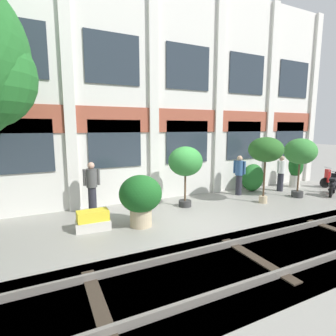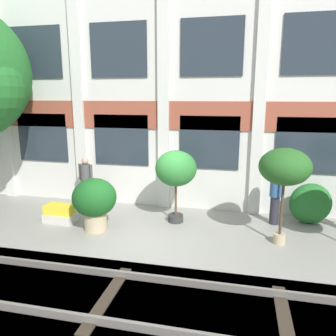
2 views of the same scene
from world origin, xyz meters
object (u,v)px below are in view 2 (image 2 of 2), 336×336
potted_plant_terracotta_small (176,170)px  potted_plant_low_pan (285,168)px  topiary_hedge (310,204)px  potted_plant_square_trough (60,214)px  potted_plant_stone_basin (95,200)px  resident_by_doorway (86,181)px  resident_watching_tracks (275,195)px

potted_plant_terracotta_small → potted_plant_low_pan: size_ratio=0.87×
potted_plant_terracotta_small → topiary_hedge: (3.90, 0.74, -0.99)m
potted_plant_square_trough → topiary_hedge: size_ratio=0.80×
potted_plant_terracotta_small → topiary_hedge: size_ratio=1.78×
potted_plant_terracotta_small → topiary_hedge: 4.09m
potted_plant_terracotta_small → potted_plant_stone_basin: potted_plant_terracotta_small is taller
potted_plant_stone_basin → topiary_hedge: 6.27m
potted_plant_square_trough → resident_by_doorway: 1.53m
potted_plant_terracotta_small → resident_watching_tracks: potted_plant_terracotta_small is taller
resident_by_doorway → resident_watching_tracks: bearing=97.9°
resident_by_doorway → resident_watching_tracks: resident_by_doorway is taller
potted_plant_low_pan → resident_watching_tracks: potted_plant_low_pan is taller
potted_plant_stone_basin → resident_by_doorway: resident_by_doorway is taller
potted_plant_square_trough → potted_plant_stone_basin: bearing=-13.3°
resident_by_doorway → topiary_hedge: size_ratio=1.42×
potted_plant_terracotta_small → resident_by_doorway: 3.28m
potted_plant_terracotta_small → resident_by_doorway: size_ratio=1.25×
potted_plant_square_trough → potted_plant_stone_basin: potted_plant_stone_basin is taller
resident_by_doorway → topiary_hedge: bearing=100.3°
potted_plant_low_pan → resident_by_doorway: bearing=166.6°
potted_plant_low_pan → potted_plant_stone_basin: size_ratio=1.66×
potted_plant_low_pan → topiary_hedge: size_ratio=2.04×
potted_plant_low_pan → resident_by_doorway: 6.31m
potted_plant_terracotta_small → resident_by_doorway: potted_plant_terracotta_small is taller
potted_plant_square_trough → potted_plant_terracotta_small: (3.39, 0.79, 1.34)m
potted_plant_stone_basin → resident_by_doorway: (-1.07, 1.66, 0.05)m
resident_watching_tracks → topiary_hedge: 1.10m
potted_plant_stone_basin → topiary_hedge: (5.99, 1.84, -0.27)m
potted_plant_low_pan → potted_plant_stone_basin: (-4.98, -0.21, -1.11)m
potted_plant_low_pan → topiary_hedge: bearing=58.3°
resident_by_doorway → resident_watching_tracks: (6.03, -0.09, -0.04)m
potted_plant_square_trough → resident_watching_tracks: resident_watching_tracks is taller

